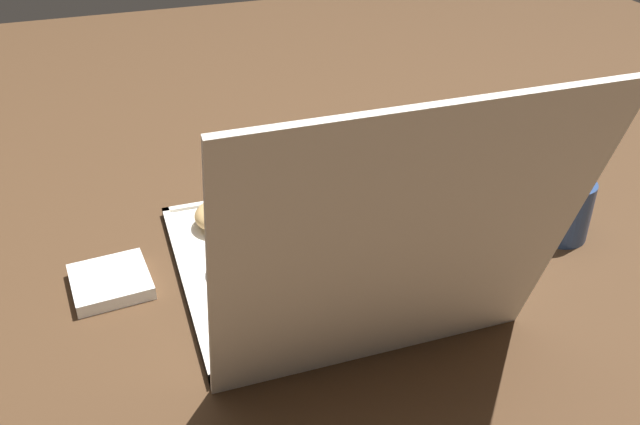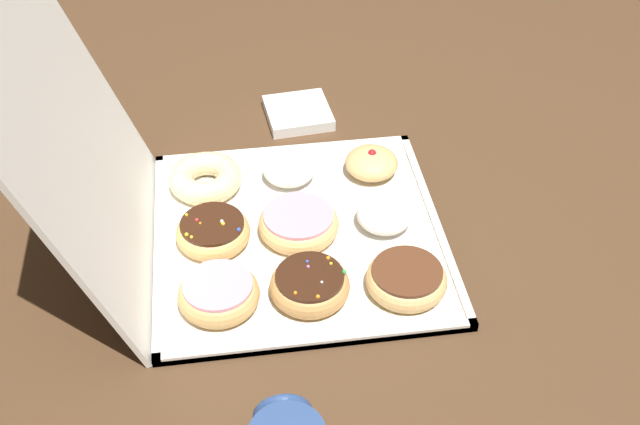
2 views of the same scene
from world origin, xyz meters
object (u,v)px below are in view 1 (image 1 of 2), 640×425
at_px(sprinkle_donut_3, 393,229).
at_px(pink_frosted_donut_6, 429,275).
at_px(donut_box, 319,258).
at_px(chocolate_frosted_donut_0, 367,191).
at_px(powdered_filled_donut_1, 297,203).
at_px(powdered_filled_donut_5, 237,261).
at_px(cruller_donut_8, 262,316).
at_px(coffee_mug, 563,209).
at_px(napkin_stack, 111,282).
at_px(jelly_filled_donut_2, 221,215).
at_px(pink_frosted_donut_4, 318,247).
at_px(sprinkle_donut_7, 351,294).

xyz_separation_m(sprinkle_donut_3, pink_frosted_donut_6, (0.00, 0.13, 0.00)).
distance_m(donut_box, chocolate_frosted_donut_0, 0.19).
relative_size(powdered_filled_donut_1, pink_frosted_donut_6, 0.75).
height_order(powdered_filled_donut_5, cruller_donut_8, same).
bearing_deg(powdered_filled_donut_1, chocolate_frosted_donut_0, -178.16).
bearing_deg(coffee_mug, napkin_stack, -7.68).
xyz_separation_m(pink_frosted_donut_6, coffee_mug, (-0.27, -0.07, 0.02)).
bearing_deg(cruller_donut_8, sprinkle_donut_3, -151.55).
relative_size(jelly_filled_donut_2, pink_frosted_donut_4, 0.71).
bearing_deg(pink_frosted_donut_6, pink_frosted_donut_4, -42.73).
relative_size(powdered_filled_donut_1, sprinkle_donut_7, 0.77).
bearing_deg(napkin_stack, pink_frosted_donut_6, 160.00).
distance_m(powdered_filled_donut_1, sprinkle_donut_7, 0.26).
xyz_separation_m(pink_frosted_donut_4, sprinkle_donut_7, (-0.01, 0.12, -0.00)).
relative_size(powdered_filled_donut_5, napkin_stack, 0.75).
height_order(chocolate_frosted_donut_0, powdered_filled_donut_5, powdered_filled_donut_5).
distance_m(powdered_filled_donut_5, napkin_stack, 0.19).
bearing_deg(cruller_donut_8, jelly_filled_donut_2, -90.01).
height_order(donut_box, powdered_filled_donut_1, powdered_filled_donut_1).
relative_size(chocolate_frosted_donut_0, powdered_filled_donut_5, 1.35).
distance_m(pink_frosted_donut_4, napkin_stack, 0.32).
height_order(powdered_filled_donut_5, coffee_mug, coffee_mug).
height_order(donut_box, cruller_donut_8, cruller_donut_8).
bearing_deg(donut_box, napkin_stack, -6.62).
distance_m(powdered_filled_donut_1, sprinkle_donut_3, 0.18).
height_order(sprinkle_donut_3, sprinkle_donut_7, sprinkle_donut_3).
bearing_deg(powdered_filled_donut_5, sprinkle_donut_7, 136.66).
relative_size(chocolate_frosted_donut_0, cruller_donut_8, 0.98).
bearing_deg(donut_box, powdered_filled_donut_1, -91.35).
distance_m(pink_frosted_donut_6, napkin_stack, 0.47).
height_order(powdered_filled_donut_1, cruller_donut_8, powdered_filled_donut_1).
distance_m(sprinkle_donut_3, cruller_donut_8, 0.29).
xyz_separation_m(pink_frosted_donut_4, napkin_stack, (0.31, -0.04, -0.02)).
relative_size(cruller_donut_8, coffee_mug, 1.12).
xyz_separation_m(chocolate_frosted_donut_0, pink_frosted_donut_6, (0.01, 0.26, 0.00)).
relative_size(sprinkle_donut_3, coffee_mug, 1.07).
xyz_separation_m(donut_box, jelly_filled_donut_2, (0.13, -0.14, 0.03)).
height_order(sprinkle_donut_3, cruller_donut_8, sprinkle_donut_3).
relative_size(cruller_donut_8, napkin_stack, 1.04).
height_order(sprinkle_donut_3, powdered_filled_donut_5, sprinkle_donut_3).
xyz_separation_m(sprinkle_donut_3, cruller_donut_8, (0.26, 0.14, 0.00)).
bearing_deg(jelly_filled_donut_2, powdered_filled_donut_5, 88.56).
bearing_deg(sprinkle_donut_3, chocolate_frosted_donut_0, -92.60).
xyz_separation_m(pink_frosted_donut_6, sprinkle_donut_7, (0.12, 0.00, -0.00)).
relative_size(sprinkle_donut_3, cruller_donut_8, 0.96).
bearing_deg(napkin_stack, donut_box, 173.38).
bearing_deg(powdered_filled_donut_1, coffee_mug, 154.36).
height_order(chocolate_frosted_donut_0, pink_frosted_donut_4, pink_frosted_donut_4).
distance_m(donut_box, powdered_filled_donut_5, 0.13).
xyz_separation_m(powdered_filled_donut_1, napkin_stack, (0.32, 0.09, -0.02)).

